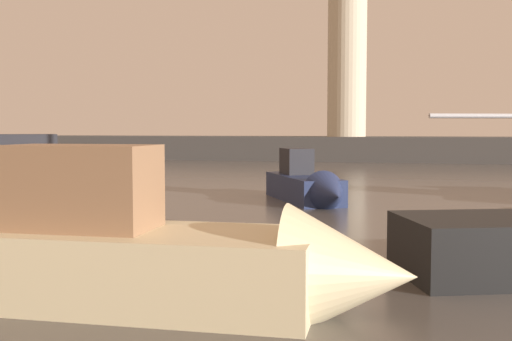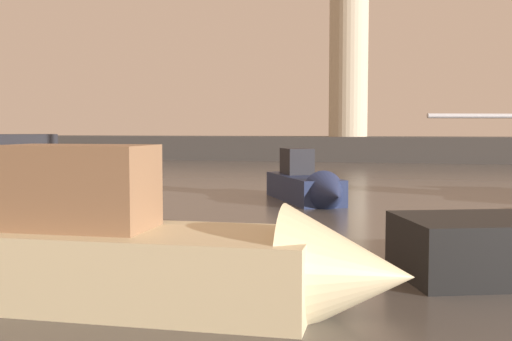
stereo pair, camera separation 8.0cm
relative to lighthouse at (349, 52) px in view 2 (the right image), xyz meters
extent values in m
plane|color=#4C4742|center=(0.93, -26.65, -9.53)|extent=(220.00, 220.00, 0.00)
cube|color=#423F3D|center=(0.93, 0.00, -8.48)|extent=(65.66, 6.80, 2.10)
cylinder|color=beige|center=(0.00, 0.00, -1.00)|extent=(3.42, 3.42, 12.86)
cube|color=#1E284C|center=(-8.29, -35.39, -8.89)|extent=(6.11, 5.23, 1.28)
cube|color=#232328|center=(-7.94, -35.15, -7.60)|extent=(2.67, 2.59, 1.30)
cube|color=beige|center=(1.17, -45.86, -8.94)|extent=(6.37, 2.41, 1.19)
cone|color=beige|center=(4.84, -45.69, -8.88)|extent=(2.00, 2.13, 2.04)
cube|color=#8C6647|center=(0.54, -45.89, -7.67)|extent=(2.44, 1.44, 1.33)
cube|color=#1E284C|center=(1.62, -31.36, -9.04)|extent=(3.82, 5.17, 0.97)
cone|color=#1E284C|center=(3.01, -33.91, -9.00)|extent=(2.08, 2.04, 1.57)
cube|color=#232328|center=(1.21, -30.59, -8.04)|extent=(1.57, 1.73, 1.03)
camera|label=1|loc=(5.67, -54.55, -6.75)|focal=42.69mm
camera|label=2|loc=(5.75, -54.53, -6.75)|focal=42.69mm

